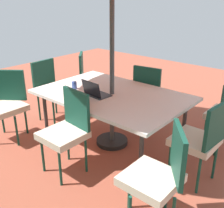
{
  "coord_description": "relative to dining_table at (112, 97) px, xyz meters",
  "views": [
    {
      "loc": [
        -2.21,
        2.58,
        2.0
      ],
      "look_at": [
        0.0,
        0.0,
        0.6
      ],
      "focal_mm": 43.88,
      "sensor_mm": 36.0,
      "label": 1
    }
  ],
  "objects": [
    {
      "name": "chair_southeast",
      "position": [
        1.25,
        -0.83,
        -0.15
      ],
      "size": [
        0.59,
        0.59,
        0.98
      ],
      "rotation": [
        0.0,
        0.0,
        5.45
      ],
      "color": "beige",
      "rests_on": "ground_plane"
    },
    {
      "name": "cup",
      "position": [
        0.52,
        0.19,
        0.09
      ],
      "size": [
        0.07,
        0.07,
        0.1
      ],
      "primitive_type": "cylinder",
      "color": "#334C99",
      "rests_on": "dining_table"
    },
    {
      "name": "chair_northwest",
      "position": [
        -1.25,
        0.84,
        -0.15
      ],
      "size": [
        0.58,
        0.58,
        0.98
      ],
      "rotation": [
        0.0,
        0.0,
        2.23
      ],
      "color": "beige",
      "rests_on": "ground_plane"
    },
    {
      "name": "chair_west",
      "position": [
        -1.26,
        0.01,
        -0.15
      ],
      "size": [
        0.48,
        0.47,
        0.98
      ],
      "rotation": [
        0.0,
        0.0,
        1.48
      ],
      "color": "beige",
      "rests_on": "ground_plane"
    },
    {
      "name": "dining_table",
      "position": [
        0.0,
        0.0,
        0.0
      ],
      "size": [
        1.96,
        1.29,
        0.75
      ],
      "color": "silver",
      "rests_on": "ground_plane"
    },
    {
      "name": "laptop",
      "position": [
        0.1,
        0.21,
        0.09
      ],
      "size": [
        0.34,
        0.27,
        0.21
      ],
      "rotation": [
        0.0,
        0.0,
        -0.08
      ],
      "color": "#2D2D33",
      "rests_on": "dining_table"
    },
    {
      "name": "ground_plane",
      "position": [
        0.0,
        0.0,
        -0.72
      ],
      "size": [
        10.0,
        10.0,
        0.02
      ],
      "primitive_type": "cube",
      "color": "#9E4C38"
    },
    {
      "name": "chair_east",
      "position": [
        1.3,
        0.03,
        -0.15
      ],
      "size": [
        0.47,
        0.46,
        0.98
      ],
      "rotation": [
        0.0,
        0.0,
        4.77
      ],
      "color": "beige",
      "rests_on": "ground_plane"
    },
    {
      "name": "chair_northeast",
      "position": [
        1.24,
        0.82,
        -0.15
      ],
      "size": [
        0.58,
        0.58,
        0.98
      ],
      "rotation": [
        0.0,
        0.0,
        3.79
      ],
      "color": "beige",
      "rests_on": "ground_plane"
    },
    {
      "name": "chair_north",
      "position": [
        -0.01,
        0.8,
        -0.15
      ],
      "size": [
        0.47,
        0.48,
        0.98
      ],
      "rotation": [
        0.0,
        0.0,
        3.05
      ],
      "color": "beige",
      "rests_on": "ground_plane"
    },
    {
      "name": "chair_south",
      "position": [
        -0.05,
        -0.85,
        -0.15
      ],
      "size": [
        0.48,
        0.49,
        0.98
      ],
      "rotation": [
        0.0,
        0.0,
        0.15
      ],
      "color": "beige",
      "rests_on": "ground_plane"
    }
  ]
}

